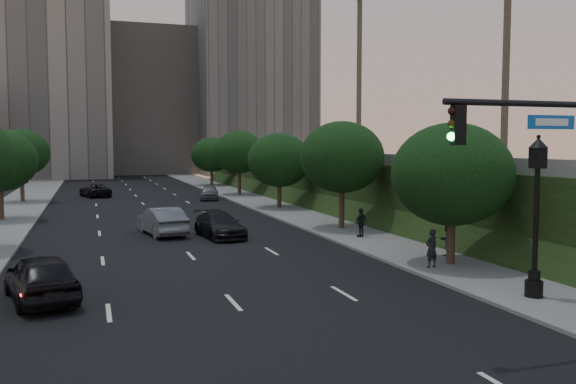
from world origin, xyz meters
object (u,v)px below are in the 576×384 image
object	(u,v)px
sedan_far_right	(209,193)
pedestrian_c	(361,222)
sedan_mid_left	(162,221)
street_lamp	(536,224)
sedan_near_left	(41,277)
pedestrian_a	(432,248)
pedestrian_b	(447,239)
sedan_far_left	(95,191)
sedan_near_right	(220,225)

from	to	relation	value
sedan_far_right	pedestrian_c	bearing A→B (deg)	-69.98
sedan_mid_left	sedan_far_right	world-z (taller)	sedan_mid_left
street_lamp	pedestrian_c	world-z (taller)	street_lamp
sedan_near_left	pedestrian_c	xyz separation A→B (m)	(15.98, 9.00, 0.13)
pedestrian_a	pedestrian_b	bearing A→B (deg)	-147.61
sedan_far_right	pedestrian_b	bearing A→B (deg)	-69.20
street_lamp	sedan_far_left	xyz separation A→B (m)	(-13.75, 47.63, -1.97)
sedan_near_left	sedan_mid_left	bearing A→B (deg)	-124.92
sedan_near_right	pedestrian_b	distance (m)	12.99
pedestrian_a	sedan_near_right	bearing A→B (deg)	-74.22
sedan_far_right	pedestrian_b	distance (m)	33.59
sedan_mid_left	sedan_far_left	size ratio (longest dim) A/B	1.05
street_lamp	sedan_near_left	xyz separation A→B (m)	(-15.84, 5.10, -1.81)
pedestrian_a	sedan_near_left	bearing A→B (deg)	-12.12
sedan_near_left	sedan_near_right	world-z (taller)	sedan_near_left
street_lamp	sedan_far_left	size ratio (longest dim) A/B	1.18
pedestrian_a	pedestrian_b	xyz separation A→B (m)	(2.13, 2.18, -0.04)
sedan_near_left	street_lamp	bearing A→B (deg)	148.85
sedan_far_right	sedan_near_right	bearing A→B (deg)	-86.76
sedan_far_right	pedestrian_b	xyz separation A→B (m)	(4.82, -33.24, 0.21)
pedestrian_b	pedestrian_a	bearing A→B (deg)	34.98
sedan_near_left	sedan_mid_left	distance (m)	15.17
sedan_near_left	pedestrian_a	world-z (taller)	pedestrian_a
sedan_near_left	sedan_near_right	distance (m)	14.87
sedan_far_left	sedan_near_right	xyz separation A→B (m)	(6.51, -30.40, 0.05)
sedan_near_left	pedestrian_b	bearing A→B (deg)	174.84
sedan_near_right	pedestrian_b	xyz separation A→B (m)	(8.69, -9.65, 0.20)
sedan_far_right	pedestrian_a	size ratio (longest dim) A/B	2.54
sedan_near_left	pedestrian_b	size ratio (longest dim) A/B	3.16
street_lamp	sedan_near_right	world-z (taller)	street_lamp
sedan_mid_left	pedestrian_c	xyz separation A→B (m)	(10.39, -5.10, 0.13)
street_lamp	sedan_far_left	bearing A→B (deg)	106.10
sedan_near_left	sedan_near_right	xyz separation A→B (m)	(8.61, 12.12, -0.11)
pedestrian_b	sedan_near_left	bearing A→B (deg)	-2.52
sedan_far_left	pedestrian_c	xyz separation A→B (m)	(13.88, -33.53, 0.29)
street_lamp	pedestrian_b	size ratio (longest dim) A/B	3.68
sedan_near_right	pedestrian_c	world-z (taller)	pedestrian_c
pedestrian_a	pedestrian_c	size ratio (longest dim) A/B	1.00
street_lamp	sedan_near_left	size ratio (longest dim) A/B	1.16
sedan_near_right	sedan_far_right	world-z (taller)	sedan_near_right
sedan_near_left	sedan_far_left	bearing A→B (deg)	-106.12
sedan_far_left	pedestrian_c	world-z (taller)	pedestrian_c
sedan_near_left	sedan_mid_left	xyz separation A→B (m)	(5.59, 14.10, 0.00)
sedan_mid_left	sedan_near_left	bearing A→B (deg)	58.50
sedan_near_right	sedan_far_right	size ratio (longest dim) A/B	1.19
sedan_far_left	sedan_near_left	bearing A→B (deg)	71.37
sedan_far_left	pedestrian_a	world-z (taller)	pedestrian_a
street_lamp	sedan_mid_left	xyz separation A→B (m)	(-10.25, 19.20, -1.81)
pedestrian_a	sedan_far_right	bearing A→B (deg)	-98.89
street_lamp	pedestrian_b	xyz separation A→B (m)	(1.46, 7.58, -1.72)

